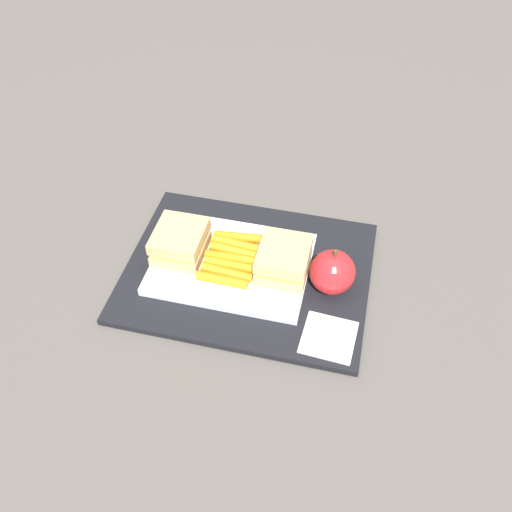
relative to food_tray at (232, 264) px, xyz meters
name	(u,v)px	position (x,y,z in m)	size (l,w,h in m)	color
ground_plane	(248,274)	(0.03, 0.00, -0.02)	(2.40, 2.40, 0.00)	#56514C
lunchbag_mat	(248,271)	(0.03, 0.00, -0.01)	(0.36, 0.28, 0.01)	black
food_tray	(232,264)	(0.00, 0.00, 0.00)	(0.23, 0.17, 0.01)	white
sandwich_half_left	(180,242)	(-0.08, 0.00, 0.03)	(0.07, 0.08, 0.04)	tan
sandwich_half_right	(283,260)	(0.08, 0.00, 0.03)	(0.07, 0.08, 0.04)	tan
carrot_sticks_bundle	(231,258)	(0.00, 0.00, 0.01)	(0.08, 0.10, 0.02)	orange
apple	(332,272)	(0.15, -0.01, 0.03)	(0.07, 0.07, 0.08)	red
paper_napkin	(329,337)	(0.16, -0.09, 0.00)	(0.07, 0.07, 0.00)	white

